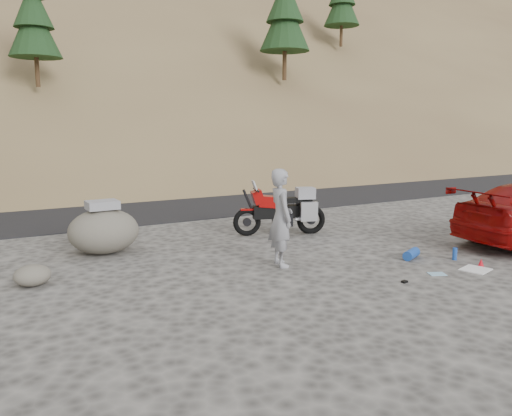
% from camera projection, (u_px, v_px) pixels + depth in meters
% --- Properties ---
extents(ground, '(140.00, 140.00, 0.00)m').
position_uv_depth(ground, '(341.00, 262.00, 10.05)').
color(ground, '#3D3B38').
rests_on(ground, ground).
extents(road, '(120.00, 7.00, 0.05)m').
position_uv_depth(road, '(183.00, 202.00, 17.82)').
color(road, black).
rests_on(road, ground).
extents(hillside, '(120.00, 73.00, 46.72)m').
position_uv_depth(hillside, '(49.00, 28.00, 43.51)').
color(hillside, brown).
rests_on(hillside, ground).
extents(motorcycle, '(2.29, 1.11, 1.41)m').
position_uv_depth(motorcycle, '(284.00, 211.00, 12.48)').
color(motorcycle, black).
rests_on(motorcycle, ground).
extents(man, '(0.59, 0.78, 1.91)m').
position_uv_depth(man, '(281.00, 265.00, 9.82)').
color(man, gray).
rests_on(man, ground).
extents(boulder, '(1.67, 1.49, 1.15)m').
position_uv_depth(boulder, '(104.00, 230.00, 10.66)').
color(boulder, '#524E46').
rests_on(boulder, ground).
extents(small_rock, '(0.77, 0.74, 0.37)m').
position_uv_depth(small_rock, '(32.00, 275.00, 8.54)').
color(small_rock, '#524E46').
rests_on(small_rock, ground).
extents(gear_white_cloth, '(0.62, 0.58, 0.02)m').
position_uv_depth(gear_white_cloth, '(476.00, 269.00, 9.50)').
color(gear_white_cloth, white).
rests_on(gear_white_cloth, ground).
extents(gear_blue_mat, '(0.54, 0.39, 0.20)m').
position_uv_depth(gear_blue_mat, '(411.00, 254.00, 10.29)').
color(gear_blue_mat, '#1A45A0').
rests_on(gear_blue_mat, ground).
extents(gear_bottle, '(0.09, 0.09, 0.25)m').
position_uv_depth(gear_bottle, '(455.00, 254.00, 10.19)').
color(gear_bottle, '#1A45A0').
rests_on(gear_bottle, ground).
extents(gear_funnel, '(0.13, 0.13, 0.16)m').
position_uv_depth(gear_funnel, '(481.00, 263.00, 9.72)').
color(gear_funnel, red).
rests_on(gear_funnel, ground).
extents(gear_glove_b, '(0.12, 0.10, 0.04)m').
position_uv_depth(gear_glove_b, '(404.00, 282.00, 8.74)').
color(gear_glove_b, black).
rests_on(gear_glove_b, ground).
extents(gear_blue_cloth, '(0.36, 0.32, 0.01)m').
position_uv_depth(gear_blue_cloth, '(437.00, 274.00, 9.23)').
color(gear_blue_cloth, '#87B5D0').
rests_on(gear_blue_cloth, ground).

